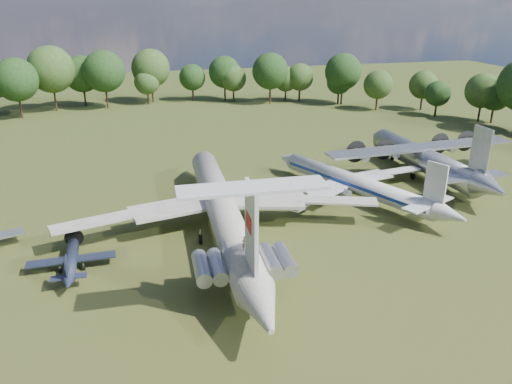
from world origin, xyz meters
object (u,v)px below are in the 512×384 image
object	(u,v)px
il62_airliner	(222,215)
tu104_jet	(355,186)
person_on_il62	(245,243)
small_prop_west	(72,263)
an12_transport	(423,162)

from	to	relation	value
il62_airliner	tu104_jet	distance (m)	22.50
tu104_jet	person_on_il62	world-z (taller)	person_on_il62
small_prop_west	tu104_jet	bearing A→B (deg)	15.36
il62_airliner	an12_transport	xyz separation A→B (m)	(36.67, 13.04, -0.15)
il62_airliner	tu104_jet	bearing A→B (deg)	20.10
an12_transport	person_on_il62	distance (m)	46.60
tu104_jet	il62_airliner	bearing A→B (deg)	173.77
tu104_jet	small_prop_west	bearing A→B (deg)	172.42
an12_transport	tu104_jet	bearing A→B (deg)	-160.65
il62_airliner	an12_transport	world-z (taller)	il62_airliner
tu104_jet	an12_transport	bearing A→B (deg)	-1.78
il62_airliner	small_prop_west	xyz separation A→B (m)	(-17.89, -4.69, -1.68)
il62_airliner	tu104_jet	xyz separation A→B (m)	(21.43, 6.84, -0.75)
an12_transport	small_prop_west	distance (m)	57.40
il62_airliner	person_on_il62	size ratio (longest dim) A/B	33.36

